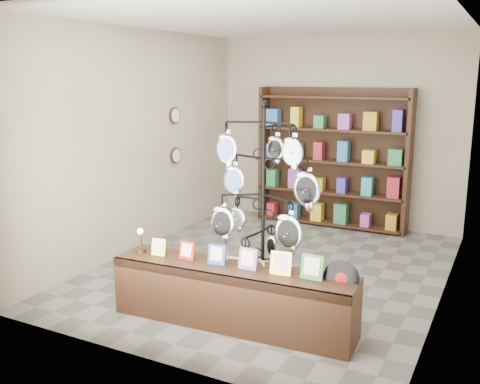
{
  "coord_description": "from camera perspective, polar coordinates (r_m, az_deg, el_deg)",
  "views": [
    {
      "loc": [
        2.56,
        -5.84,
        2.37
      ],
      "look_at": [
        0.05,
        -1.0,
        1.19
      ],
      "focal_mm": 40.0,
      "sensor_mm": 36.0,
      "label": 1
    }
  ],
  "objects": [
    {
      "name": "wall_clocks",
      "position": [
        8.09,
        -6.93,
        5.99
      ],
      "size": [
        0.03,
        0.24,
        0.84
      ],
      "color": "black",
      "rests_on": "ground"
    },
    {
      "name": "back_shelving",
      "position": [
        8.64,
        9.79,
        3.14
      ],
      "size": [
        2.42,
        0.36,
        2.2
      ],
      "color": "black",
      "rests_on": "ground"
    },
    {
      "name": "front_shelf",
      "position": [
        5.26,
        -0.82,
        -10.98
      ],
      "size": [
        2.43,
        0.63,
        0.85
      ],
      "rotation": [
        0.0,
        0.0,
        0.06
      ],
      "color": "black",
      "rests_on": "ground"
    },
    {
      "name": "ground",
      "position": [
        6.8,
        3.51,
        -8.16
      ],
      "size": [
        5.0,
        5.0,
        0.0
      ],
      "primitive_type": "plane",
      "color": "slate",
      "rests_on": "ground"
    },
    {
      "name": "display_tree",
      "position": [
        5.2,
        2.5,
        -0.3
      ],
      "size": [
        1.1,
        0.92,
        2.15
      ],
      "rotation": [
        0.0,
        0.0,
        0.02
      ],
      "color": "black",
      "rests_on": "ground"
    },
    {
      "name": "room_envelope",
      "position": [
        6.4,
        3.73,
        7.57
      ],
      "size": [
        5.0,
        5.0,
        5.0
      ],
      "color": "#B4AB91",
      "rests_on": "ground"
    }
  ]
}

